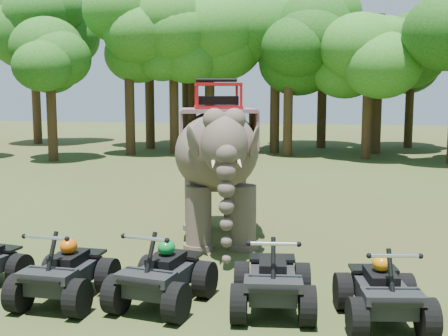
% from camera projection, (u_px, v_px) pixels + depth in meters
% --- Properties ---
extents(ground, '(110.00, 110.00, 0.00)m').
position_uv_depth(ground, '(213.00, 267.00, 11.57)').
color(ground, '#47381E').
rests_on(ground, ground).
extents(elephant, '(3.17, 5.00, 3.89)m').
position_uv_depth(elephant, '(218.00, 160.00, 13.56)').
color(elephant, '#51433A').
rests_on(elephant, ground).
extents(atv_1, '(1.37, 1.83, 1.32)m').
position_uv_depth(atv_1, '(65.00, 264.00, 9.55)').
color(atv_1, black).
rests_on(atv_1, ground).
extents(atv_2, '(1.61, 2.01, 1.34)m').
position_uv_depth(atv_2, '(162.00, 266.00, 9.41)').
color(atv_2, black).
rests_on(atv_2, ground).
extents(atv_3, '(1.50, 1.93, 1.33)m').
position_uv_depth(atv_3, '(273.00, 271.00, 9.17)').
color(atv_3, black).
rests_on(atv_3, ground).
extents(atv_4, '(1.52, 1.91, 1.28)m').
position_uv_depth(atv_4, '(383.00, 283.00, 8.66)').
color(atv_4, black).
rests_on(atv_4, ground).
extents(tree_0, '(5.38, 5.38, 7.68)m').
position_uv_depth(tree_0, '(288.00, 88.00, 31.41)').
color(tree_0, '#195114').
rests_on(tree_0, ground).
extents(tree_1, '(6.28, 6.28, 8.97)m').
position_uv_depth(tree_1, '(378.00, 77.00, 32.68)').
color(tree_1, '#195114').
rests_on(tree_1, ground).
extents(tree_24, '(4.85, 4.85, 6.92)m').
position_uv_depth(tree_24, '(51.00, 95.00, 29.13)').
color(tree_24, '#195114').
rests_on(tree_24, ground).
extents(tree_25, '(5.99, 5.99, 8.56)m').
position_uv_depth(tree_25, '(129.00, 80.00, 32.14)').
color(tree_25, '#195114').
rests_on(tree_25, ground).
extents(tree_26, '(6.77, 6.77, 9.67)m').
position_uv_depth(tree_26, '(210.00, 72.00, 33.68)').
color(tree_26, '#195114').
rests_on(tree_26, ground).
extents(tree_27, '(5.14, 5.14, 7.35)m').
position_uv_depth(tree_27, '(192.00, 91.00, 35.97)').
color(tree_27, '#195114').
rests_on(tree_27, ground).
extents(tree_28, '(6.65, 6.65, 9.50)m').
position_uv_depth(tree_28, '(149.00, 74.00, 35.77)').
color(tree_28, '#195114').
rests_on(tree_28, ground).
extents(tree_29, '(5.71, 5.71, 8.15)m').
position_uv_depth(tree_29, '(174.00, 84.00, 32.67)').
color(tree_29, '#195114').
rests_on(tree_29, ground).
extents(tree_30, '(5.74, 5.74, 8.20)m').
position_uv_depth(tree_30, '(410.00, 85.00, 36.41)').
color(tree_30, '#195114').
rests_on(tree_30, ground).
extents(tree_33, '(6.90, 6.90, 9.86)m').
position_uv_depth(tree_33, '(35.00, 73.00, 39.07)').
color(tree_33, '#195114').
rests_on(tree_33, ground).
extents(tree_34, '(6.30, 6.30, 9.00)m').
position_uv_depth(tree_34, '(275.00, 77.00, 33.15)').
color(tree_34, '#195114').
rests_on(tree_34, ground).
extents(tree_35, '(6.78, 6.78, 9.69)m').
position_uv_depth(tree_35, '(323.00, 73.00, 36.15)').
color(tree_35, '#195114').
rests_on(tree_35, ground).
extents(tree_36, '(5.47, 5.47, 7.81)m').
position_uv_depth(tree_36, '(186.00, 88.00, 38.76)').
color(tree_36, '#195114').
rests_on(tree_36, ground).
extents(tree_37, '(5.20, 5.20, 7.43)m').
position_uv_depth(tree_37, '(368.00, 90.00, 30.04)').
color(tree_37, '#195114').
rests_on(tree_37, ground).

